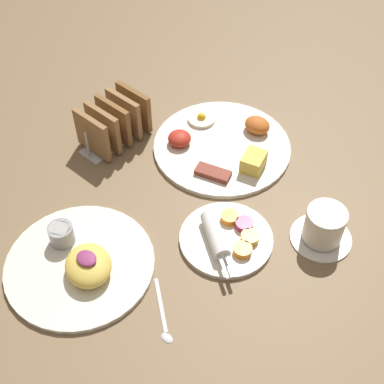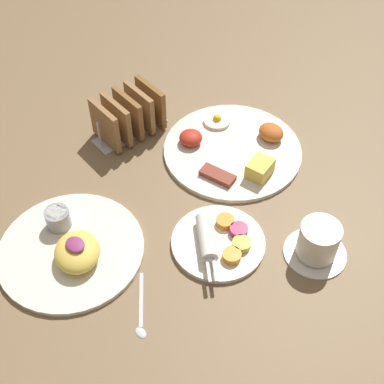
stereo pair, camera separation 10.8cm
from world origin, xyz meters
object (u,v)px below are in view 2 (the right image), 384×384
(toast_rack, at_px, (129,115))
(plate_foreground, at_px, (71,247))
(plate_breakfast, at_px, (234,149))
(plate_condiments, at_px, (218,241))
(coffee_cup, at_px, (318,242))

(toast_rack, bearing_deg, plate_foreground, -54.16)
(plate_breakfast, bearing_deg, plate_condiments, -50.06)
(plate_breakfast, height_order, toast_rack, toast_rack)
(coffee_cup, bearing_deg, plate_breakfast, 166.26)
(toast_rack, relative_size, coffee_cup, 1.50)
(plate_breakfast, height_order, coffee_cup, coffee_cup)
(plate_breakfast, distance_m, coffee_cup, 0.31)
(plate_foreground, bearing_deg, plate_breakfast, 90.01)
(plate_foreground, relative_size, coffee_cup, 2.33)
(toast_rack, height_order, coffee_cup, toast_rack)
(plate_condiments, bearing_deg, plate_foreground, -126.83)
(plate_breakfast, height_order, plate_foreground, plate_foreground)
(plate_condiments, height_order, plate_foreground, plate_foreground)
(plate_foreground, distance_m, toast_rack, 0.36)
(plate_condiments, bearing_deg, coffee_cup, 42.83)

